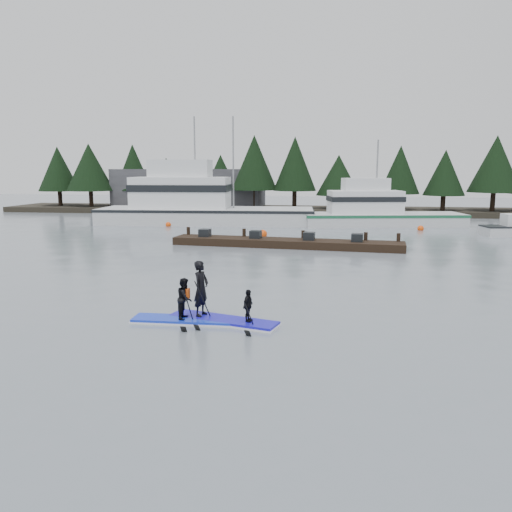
# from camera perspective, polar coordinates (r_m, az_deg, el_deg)

# --- Properties ---
(ground) EXTENTS (160.00, 160.00, 0.00)m
(ground) POSITION_cam_1_polar(r_m,az_deg,el_deg) (16.72, -3.10, -7.19)
(ground) COLOR slate
(ground) RESTS_ON ground
(far_shore) EXTENTS (70.00, 8.00, 0.60)m
(far_shore) POSITION_cam_1_polar(r_m,az_deg,el_deg) (57.93, 5.35, 5.21)
(far_shore) COLOR #2D281E
(far_shore) RESTS_ON ground
(treeline) EXTENTS (60.00, 4.00, 8.00)m
(treeline) POSITION_cam_1_polar(r_m,az_deg,el_deg) (57.95, 5.34, 4.92)
(treeline) COLOR black
(treeline) RESTS_ON ground
(waterfront_building) EXTENTS (18.00, 6.00, 5.00)m
(waterfront_building) POSITION_cam_1_polar(r_m,az_deg,el_deg) (62.15, -7.62, 7.51)
(waterfront_building) COLOR #4C4C51
(waterfront_building) RESTS_ON ground
(fishing_boat_large) EXTENTS (19.84, 6.72, 10.80)m
(fishing_boat_large) POSITION_cam_1_polar(r_m,az_deg,el_deg) (46.59, -6.42, 4.75)
(fishing_boat_large) COLOR silver
(fishing_boat_large) RESTS_ON ground
(fishing_boat_medium) EXTENTS (14.46, 6.43, 8.39)m
(fishing_boat_medium) POSITION_cam_1_polar(r_m,az_deg,el_deg) (45.86, 13.80, 4.14)
(fishing_boat_medium) COLOR silver
(fishing_boat_medium) RESTS_ON ground
(floating_dock) EXTENTS (14.96, 3.40, 0.49)m
(floating_dock) POSITION_cam_1_polar(r_m,az_deg,el_deg) (32.15, 3.42, 1.49)
(floating_dock) COLOR black
(floating_dock) RESTS_ON ground
(buoy_c) EXTENTS (0.51, 0.51, 0.51)m
(buoy_c) POSITION_cam_1_polar(r_m,az_deg,el_deg) (43.15, 18.28, 2.80)
(buoy_c) COLOR #F04A0C
(buoy_c) RESTS_ON ground
(buoy_a) EXTENTS (0.52, 0.52, 0.52)m
(buoy_a) POSITION_cam_1_polar(r_m,az_deg,el_deg) (44.64, -9.96, 3.37)
(buoy_a) COLOR #F04A0C
(buoy_a) RESTS_ON ground
(buoy_b) EXTENTS (0.64, 0.64, 0.64)m
(buoy_b) POSITION_cam_1_polar(r_m,az_deg,el_deg) (37.26, 0.78, 2.26)
(buoy_b) COLOR #F04A0C
(buoy_b) RESTS_ON ground
(paddleboard_solo) EXTENTS (3.46, 1.12, 1.88)m
(paddleboard_solo) POSITION_cam_1_polar(r_m,az_deg,el_deg) (16.41, -8.10, -5.90)
(paddleboard_solo) COLOR #1632D1
(paddleboard_solo) RESTS_ON ground
(paddleboard_duo) EXTENTS (3.77, 1.81, 2.49)m
(paddleboard_duo) POSITION_cam_1_polar(r_m,az_deg,el_deg) (16.34, -4.61, -5.33)
(paddleboard_duo) COLOR #1814BD
(paddleboard_duo) RESTS_ON ground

